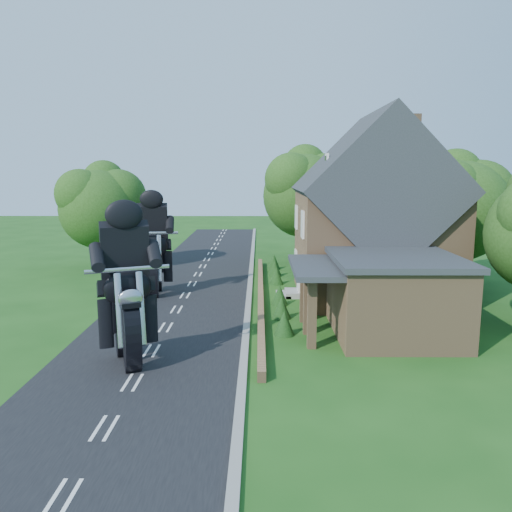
{
  "coord_description": "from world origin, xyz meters",
  "views": [
    {
      "loc": [
        4.21,
        -21.62,
        6.87
      ],
      "look_at": [
        4.06,
        2.94,
        2.8
      ],
      "focal_mm": 35.0,
      "sensor_mm": 36.0,
      "label": 1
    }
  ],
  "objects_px": {
    "house": "(372,220)",
    "annex": "(391,294)",
    "garden_wall": "(261,297)",
    "motorcycle_follow": "(155,279)",
    "motorcycle_lead": "(129,341)"
  },
  "relations": [
    {
      "from": "garden_wall",
      "to": "motorcycle_follow",
      "type": "bearing_deg",
      "value": 168.91
    },
    {
      "from": "garden_wall",
      "to": "house",
      "type": "distance_m",
      "value": 7.52
    },
    {
      "from": "motorcycle_lead",
      "to": "motorcycle_follow",
      "type": "xyz_separation_m",
      "value": [
        -1.25,
        10.55,
        -0.0
      ]
    },
    {
      "from": "house",
      "to": "annex",
      "type": "distance_m",
      "value": 7.3
    },
    {
      "from": "annex",
      "to": "motorcycle_lead",
      "type": "bearing_deg",
      "value": -161.04
    },
    {
      "from": "garden_wall",
      "to": "annex",
      "type": "xyz_separation_m",
      "value": [
        5.57,
        -5.8,
        1.57
      ]
    },
    {
      "from": "house",
      "to": "motorcycle_lead",
      "type": "distance_m",
      "value": 15.5
    },
    {
      "from": "house",
      "to": "annex",
      "type": "bearing_deg",
      "value": -95.24
    },
    {
      "from": "house",
      "to": "motorcycle_follow",
      "type": "distance_m",
      "value": 12.72
    },
    {
      "from": "annex",
      "to": "motorcycle_follow",
      "type": "height_order",
      "value": "annex"
    },
    {
      "from": "garden_wall",
      "to": "motorcycle_follow",
      "type": "xyz_separation_m",
      "value": [
        -6.05,
        1.19,
        0.69
      ]
    },
    {
      "from": "garden_wall",
      "to": "motorcycle_lead",
      "type": "bearing_deg",
      "value": -117.18
    },
    {
      "from": "motorcycle_lead",
      "to": "house",
      "type": "bearing_deg",
      "value": -160.15
    },
    {
      "from": "motorcycle_lead",
      "to": "motorcycle_follow",
      "type": "distance_m",
      "value": 10.63
    },
    {
      "from": "garden_wall",
      "to": "motorcycle_lead",
      "type": "relative_size",
      "value": 11.43
    }
  ]
}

